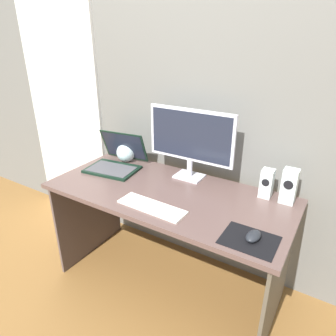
{
  "coord_description": "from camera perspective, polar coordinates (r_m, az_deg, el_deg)",
  "views": [
    {
      "loc": [
        0.84,
        -1.36,
        1.58
      ],
      "look_at": [
        0.01,
        -0.02,
        0.88
      ],
      "focal_mm": 32.46,
      "sensor_mm": 36.0,
      "label": 1
    }
  ],
  "objects": [
    {
      "name": "ground_plane",
      "position": [
        2.25,
        -0.02,
        -20.61
      ],
      "size": [
        8.0,
        8.0,
        0.0
      ],
      "primitive_type": "plane",
      "color": "brown"
    },
    {
      "name": "wall_back",
      "position": [
        1.99,
        6.32,
        14.3
      ],
      "size": [
        6.0,
        0.04,
        2.5
      ],
      "primitive_type": "cube",
      "color": "slate",
      "rests_on": "ground_plane"
    },
    {
      "name": "door_left",
      "position": [
        2.79,
        -18.92,
        10.98
      ],
      "size": [
        0.82,
        0.02,
        2.02
      ],
      "primitive_type": "cube",
      "color": "white",
      "rests_on": "ground_plane"
    },
    {
      "name": "desk",
      "position": [
        1.89,
        -0.03,
        -8.23
      ],
      "size": [
        1.46,
        0.67,
        0.71
      ],
      "color": "brown",
      "rests_on": "ground_plane"
    },
    {
      "name": "monitor",
      "position": [
        1.9,
        4.23,
        5.4
      ],
      "size": [
        0.58,
        0.14,
        0.45
      ],
      "color": "silver",
      "rests_on": "desk"
    },
    {
      "name": "speaker_right",
      "position": [
        1.79,
        21.79,
        -3.18
      ],
      "size": [
        0.08,
        0.08,
        0.2
      ],
      "color": "silver",
      "rests_on": "desk"
    },
    {
      "name": "speaker_near_monitor",
      "position": [
        1.82,
        18.05,
        -2.76
      ],
      "size": [
        0.07,
        0.07,
        0.17
      ],
      "color": "white",
      "rests_on": "desk"
    },
    {
      "name": "laptop",
      "position": [
        2.15,
        -9.68,
        1.28
      ],
      "size": [
        0.38,
        0.38,
        0.24
      ],
      "color": "black",
      "rests_on": "desk"
    },
    {
      "name": "fishbowl",
      "position": [
        2.25,
        -7.89,
        2.92
      ],
      "size": [
        0.14,
        0.14,
        0.14
      ],
      "primitive_type": "sphere",
      "color": "silver",
      "rests_on": "desk"
    },
    {
      "name": "keyboard_external",
      "position": [
        1.66,
        -3.07,
        -7.28
      ],
      "size": [
        0.39,
        0.14,
        0.01
      ],
      "primitive_type": "cube",
      "rotation": [
        0.0,
        0.0,
        -0.03
      ],
      "color": "white",
      "rests_on": "desk"
    },
    {
      "name": "mousepad",
      "position": [
        1.47,
        15.04,
        -12.91
      ],
      "size": [
        0.25,
        0.2,
        0.0
      ],
      "primitive_type": "cube",
      "color": "black",
      "rests_on": "desk"
    },
    {
      "name": "mouse",
      "position": [
        1.47,
        15.73,
        -12.2
      ],
      "size": [
        0.07,
        0.11,
        0.04
      ],
      "primitive_type": "ellipsoid",
      "rotation": [
        0.0,
        0.0,
        -0.12
      ],
      "color": "black",
      "rests_on": "mousepad"
    }
  ]
}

